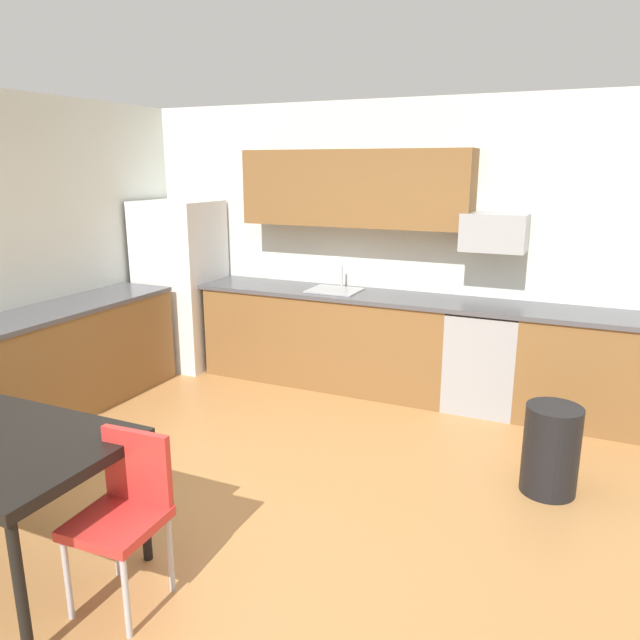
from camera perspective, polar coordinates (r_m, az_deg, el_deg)
ground_plane at (r=4.01m, az=-6.19°, el=-17.32°), size 12.00×12.00×0.00m
wall_back at (r=5.89m, az=6.70°, el=6.95°), size 5.80×0.10×2.70m
cabinet_run_back at (r=5.94m, az=0.58°, el=-1.77°), size 2.45×0.60×0.90m
cabinet_run_back_right at (r=5.47m, az=24.03°, el=-4.49°), size 1.10×0.60×0.90m
cabinet_run_left at (r=5.76m, az=-22.24°, el=-3.39°), size 0.60×2.00×0.90m
countertop_back at (r=5.64m, az=5.47°, el=2.21°), size 4.80×0.64×0.04m
countertop_left at (r=5.65m, az=-22.69°, el=1.16°), size 0.64×2.00×0.04m
upper_cabinets_back at (r=5.74m, az=3.25°, el=12.34°), size 2.20×0.34×0.70m
refrigerator at (r=6.60m, az=-12.98°, el=3.32°), size 0.76×0.70×1.75m
oven_range at (r=5.53m, az=15.22°, el=-3.48°), size 0.60×0.60×0.91m
microwave at (r=5.40m, az=16.17°, el=7.98°), size 0.54×0.36×0.32m
sink_basin at (r=5.80m, az=1.38°, el=2.21°), size 0.48×0.40×0.14m
sink_faucet at (r=5.93m, az=2.07°, el=4.06°), size 0.02×0.02×0.24m
chair_near_table at (r=3.21m, az=-17.96°, el=-16.34°), size 0.42×0.42×0.85m
trash_bin at (r=4.31m, az=21.02°, el=-11.39°), size 0.36×0.36×0.60m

